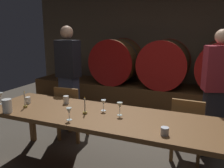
{
  "coord_description": "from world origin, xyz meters",
  "views": [
    {
      "loc": [
        0.87,
        -2.55,
        1.74
      ],
      "look_at": [
        -0.2,
        -0.0,
        1.1
      ],
      "focal_mm": 37.84,
      "sensor_mm": 36.0,
      "label": 1
    }
  ],
  "objects_px": {
    "wine_barrel_left": "(117,61)",
    "cup_center_left": "(66,100)",
    "candle_left": "(25,103)",
    "chair_right": "(187,127)",
    "chair_left": "(70,111)",
    "guest_right": "(217,94)",
    "guest_left": "(69,77)",
    "wine_barrel_right": "(223,67)",
    "cup_center_right": "(165,131)",
    "wine_barrel_center": "(164,64)",
    "candle_right": "(85,109)",
    "pitcher": "(7,106)",
    "cup_far_left": "(28,100)",
    "wine_glass_far_right": "(120,106)",
    "wine_glass_center_left": "(69,112)",
    "wine_glass_center_right": "(103,103)",
    "dining_table": "(103,120)",
    "wine_glass_far_left": "(1,96)"
  },
  "relations": [
    {
      "from": "chair_left",
      "to": "guest_right",
      "type": "bearing_deg",
      "value": -172.45
    },
    {
      "from": "wine_barrel_center",
      "to": "cup_far_left",
      "type": "height_order",
      "value": "wine_barrel_center"
    },
    {
      "from": "cup_far_left",
      "to": "wine_barrel_right",
      "type": "bearing_deg",
      "value": 46.91
    },
    {
      "from": "chair_right",
      "to": "wine_glass_far_left",
      "type": "bearing_deg",
      "value": 22.46
    },
    {
      "from": "guest_left",
      "to": "pitcher",
      "type": "height_order",
      "value": "guest_left"
    },
    {
      "from": "wine_glass_center_right",
      "to": "candle_right",
      "type": "bearing_deg",
      "value": -130.04
    },
    {
      "from": "chair_left",
      "to": "guest_left",
      "type": "bearing_deg",
      "value": -58.6
    },
    {
      "from": "pitcher",
      "to": "wine_glass_center_left",
      "type": "xyz_separation_m",
      "value": [
        0.81,
        0.08,
        0.02
      ]
    },
    {
      "from": "guest_left",
      "to": "cup_center_right",
      "type": "height_order",
      "value": "guest_left"
    },
    {
      "from": "dining_table",
      "to": "chair_right",
      "type": "height_order",
      "value": "chair_right"
    },
    {
      "from": "wine_barrel_right",
      "to": "candle_left",
      "type": "distance_m",
      "value": 3.66
    },
    {
      "from": "chair_left",
      "to": "pitcher",
      "type": "height_order",
      "value": "pitcher"
    },
    {
      "from": "guest_left",
      "to": "wine_glass_center_left",
      "type": "distance_m",
      "value": 1.58
    },
    {
      "from": "candle_right",
      "to": "wine_glass_far_right",
      "type": "height_order",
      "value": "candle_right"
    },
    {
      "from": "wine_barrel_left",
      "to": "wine_glass_far_left",
      "type": "xyz_separation_m",
      "value": [
        -0.55,
        -2.8,
        -0.15
      ]
    },
    {
      "from": "wine_barrel_center",
      "to": "cup_center_left",
      "type": "bearing_deg",
      "value": -109.13
    },
    {
      "from": "guest_left",
      "to": "pitcher",
      "type": "bearing_deg",
      "value": 95.5
    },
    {
      "from": "wine_glass_far_left",
      "to": "chair_left",
      "type": "bearing_deg",
      "value": 55.02
    },
    {
      "from": "wine_barrel_center",
      "to": "wine_glass_far_left",
      "type": "relative_size",
      "value": 6.48
    },
    {
      "from": "pitcher",
      "to": "cup_far_left",
      "type": "xyz_separation_m",
      "value": [
        -0.03,
        0.38,
        -0.04
      ]
    },
    {
      "from": "wine_glass_center_left",
      "to": "cup_center_right",
      "type": "height_order",
      "value": "wine_glass_center_left"
    },
    {
      "from": "dining_table",
      "to": "wine_glass_center_left",
      "type": "distance_m",
      "value": 0.43
    },
    {
      "from": "guest_left",
      "to": "guest_right",
      "type": "relative_size",
      "value": 1.03
    },
    {
      "from": "chair_right",
      "to": "cup_center_left",
      "type": "height_order",
      "value": "chair_right"
    },
    {
      "from": "dining_table",
      "to": "wine_barrel_right",
      "type": "bearing_deg",
      "value": 63.06
    },
    {
      "from": "wine_glass_far_right",
      "to": "cup_center_left",
      "type": "height_order",
      "value": "wine_glass_far_right"
    },
    {
      "from": "chair_left",
      "to": "wine_glass_far_right",
      "type": "relative_size",
      "value": 5.66
    },
    {
      "from": "dining_table",
      "to": "cup_far_left",
      "type": "height_order",
      "value": "cup_far_left"
    },
    {
      "from": "pitcher",
      "to": "wine_glass_far_right",
      "type": "height_order",
      "value": "pitcher"
    },
    {
      "from": "wine_barrel_right",
      "to": "cup_center_right",
      "type": "bearing_deg",
      "value": -101.2
    },
    {
      "from": "wine_barrel_left",
      "to": "cup_center_left",
      "type": "bearing_deg",
      "value": -84.51
    },
    {
      "from": "guest_right",
      "to": "wine_glass_center_left",
      "type": "relative_size",
      "value": 12.41
    },
    {
      "from": "wine_barrel_center",
      "to": "cup_center_left",
      "type": "distance_m",
      "value": 2.59
    },
    {
      "from": "wine_glass_center_right",
      "to": "wine_glass_far_left",
      "type": "bearing_deg",
      "value": -168.09
    },
    {
      "from": "chair_right",
      "to": "wine_glass_center_right",
      "type": "distance_m",
      "value": 1.17
    },
    {
      "from": "guest_right",
      "to": "wine_glass_center_left",
      "type": "bearing_deg",
      "value": 23.82
    },
    {
      "from": "guest_left",
      "to": "wine_glass_center_left",
      "type": "relative_size",
      "value": 12.79
    },
    {
      "from": "dining_table",
      "to": "wine_glass_center_right",
      "type": "xyz_separation_m",
      "value": [
        -0.05,
        0.13,
        0.16
      ]
    },
    {
      "from": "chair_left",
      "to": "guest_right",
      "type": "height_order",
      "value": "guest_right"
    },
    {
      "from": "wine_glass_far_left",
      "to": "pitcher",
      "type": "bearing_deg",
      "value": -32.65
    },
    {
      "from": "chair_left",
      "to": "pitcher",
      "type": "xyz_separation_m",
      "value": [
        -0.22,
        -1.01,
        0.36
      ]
    },
    {
      "from": "candle_right",
      "to": "wine_barrel_right",
      "type": "bearing_deg",
      "value": 60.1
    },
    {
      "from": "wine_barrel_left",
      "to": "chair_left",
      "type": "xyz_separation_m",
      "value": [
        0.0,
        -2.0,
        -0.54
      ]
    },
    {
      "from": "wine_glass_center_left",
      "to": "wine_glass_far_right",
      "type": "bearing_deg",
      "value": 37.26
    },
    {
      "from": "candle_right",
      "to": "wine_glass_far_right",
      "type": "distance_m",
      "value": 0.41
    },
    {
      "from": "candle_left",
      "to": "chair_right",
      "type": "bearing_deg",
      "value": 23.56
    },
    {
      "from": "candle_right",
      "to": "cup_center_left",
      "type": "height_order",
      "value": "candle_right"
    },
    {
      "from": "cup_center_left",
      "to": "cup_center_right",
      "type": "bearing_deg",
      "value": -18.42
    },
    {
      "from": "wine_glass_far_right",
      "to": "cup_center_right",
      "type": "xyz_separation_m",
      "value": [
        0.58,
        -0.32,
        -0.07
      ]
    },
    {
      "from": "wine_glass_far_right",
      "to": "candle_right",
      "type": "bearing_deg",
      "value": -164.32
    }
  ]
}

